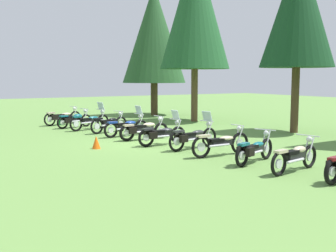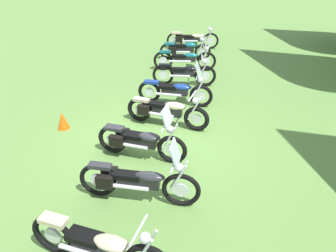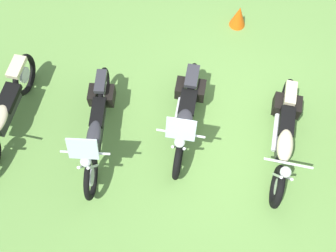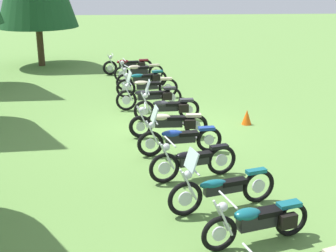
{
  "view_description": "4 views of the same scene",
  "coord_description": "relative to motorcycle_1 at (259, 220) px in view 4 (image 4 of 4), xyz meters",
  "views": [
    {
      "loc": [
        14.76,
        -8.04,
        2.64
      ],
      "look_at": [
        1.75,
        -0.35,
        0.88
      ],
      "focal_mm": 44.34,
      "sensor_mm": 36.0,
      "label": 1
    },
    {
      "loc": [
        6.71,
        2.7,
        4.47
      ],
      "look_at": [
        0.59,
        0.54,
        0.84
      ],
      "focal_mm": 35.78,
      "sensor_mm": 36.0,
      "label": 2
    },
    {
      "loc": [
        0.35,
        3.3,
        6.64
      ],
      "look_at": [
        0.99,
        0.43,
        0.9
      ],
      "focal_mm": 45.06,
      "sensor_mm": 36.0,
      "label": 3
    },
    {
      "loc": [
        -13.72,
        0.84,
        4.67
      ],
      "look_at": [
        -1.38,
        0.06,
        0.53
      ],
      "focal_mm": 49.56,
      "sensor_mm": 36.0,
      "label": 4
    }
  ],
  "objects": [
    {
      "name": "motorcycle_9",
      "position": [
        11.77,
        1.92,
        -0.02
      ],
      "size": [
        1.01,
        2.16,
        1.0
      ],
      "rotation": [
        0.0,
        0.0,
        1.91
      ],
      "color": "black",
      "rests_on": "ground_plane"
    },
    {
      "name": "motorcycle_1",
      "position": [
        0.0,
        0.0,
        0.0
      ],
      "size": [
        0.92,
        2.09,
        0.99
      ],
      "rotation": [
        0.0,
        0.0,
        1.85
      ],
      "color": "black",
      "rests_on": "ground_plane"
    },
    {
      "name": "motorcycle_7",
      "position": [
        8.71,
        1.71,
        0.02
      ],
      "size": [
        0.81,
        2.37,
        1.38
      ],
      "rotation": [
        0.0,
        0.0,
        1.73
      ],
      "color": "black",
      "rests_on": "ground_plane"
    },
    {
      "name": "traffic_cone",
      "position": [
        6.76,
        -1.33,
        -0.21
      ],
      "size": [
        0.32,
        0.32,
        0.48
      ],
      "primitive_type": "cone",
      "color": "#EA590F",
      "rests_on": "ground_plane"
    },
    {
      "name": "motorcycle_10",
      "position": [
        13.26,
        2.11,
        -0.0
      ],
      "size": [
        0.76,
        2.23,
        1.0
      ],
      "rotation": [
        0.0,
        0.0,
        1.76
      ],
      "color": "black",
      "rests_on": "ground_plane"
    },
    {
      "name": "motorcycle_8",
      "position": [
        10.3,
        1.79,
        0.01
      ],
      "size": [
        0.61,
        2.4,
        1.03
      ],
      "rotation": [
        0.0,
        0.0,
        1.58
      ],
      "color": "black",
      "rests_on": "ground_plane"
    },
    {
      "name": "motorcycle_2",
      "position": [
        1.29,
        0.45,
        0.02
      ],
      "size": [
        0.93,
        2.34,
        1.38
      ],
      "rotation": [
        0.0,
        0.0,
        1.86
      ],
      "color": "black",
      "rests_on": "ground_plane"
    },
    {
      "name": "motorcycle_4",
      "position": [
        4.35,
        1.05,
        0.01
      ],
      "size": [
        0.66,
        2.3,
        1.36
      ],
      "rotation": [
        0.0,
        0.0,
        1.7
      ],
      "color": "black",
      "rests_on": "ground_plane"
    },
    {
      "name": "motorcycle_11",
      "position": [
        14.63,
        2.56,
        -0.01
      ],
      "size": [
        0.77,
        2.37,
        1.0
      ],
      "rotation": [
        0.0,
        0.0,
        1.72
      ],
      "color": "black",
      "rests_on": "ground_plane"
    },
    {
      "name": "motorcycle_6",
      "position": [
        7.33,
        1.17,
        0.01
      ],
      "size": [
        0.74,
        2.17,
        1.36
      ],
      "rotation": [
        0.0,
        0.0,
        1.61
      ],
      "color": "black",
      "rests_on": "ground_plane"
    },
    {
      "name": "motorcycle_3",
      "position": [
        2.79,
        0.86,
        0.0
      ],
      "size": [
        0.85,
        2.14,
        1.02
      ],
      "rotation": [
        0.0,
        0.0,
        1.84
      ],
      "color": "black",
      "rests_on": "ground_plane"
    },
    {
      "name": "ground_plane",
      "position": [
        6.54,
        1.23,
        -0.45
      ],
      "size": [
        80.0,
        80.0,
        0.0
      ],
      "primitive_type": "plane",
      "color": "#608C42"
    },
    {
      "name": "motorcycle_5",
      "position": [
        5.69,
        1.21,
        -0.01
      ],
      "size": [
        0.71,
        2.33,
        1.0
      ],
      "rotation": [
        0.0,
        0.0,
        1.57
      ],
      "color": "black",
      "rests_on": "ground_plane"
    }
  ]
}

